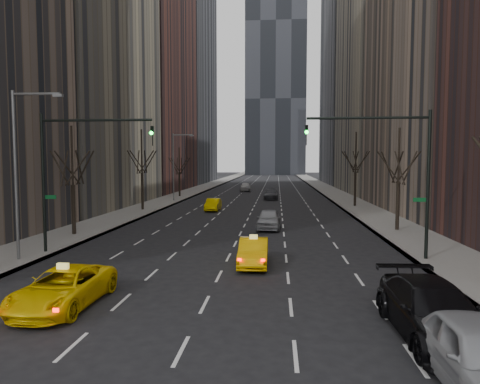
% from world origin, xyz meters
% --- Properties ---
extents(ground, '(400.00, 400.00, 0.00)m').
position_xyz_m(ground, '(0.00, 0.00, 0.00)').
color(ground, black).
rests_on(ground, ground).
extents(sidewalk_left, '(4.50, 320.00, 0.15)m').
position_xyz_m(sidewalk_left, '(-12.25, 70.00, 0.07)').
color(sidewalk_left, slate).
rests_on(sidewalk_left, ground).
extents(sidewalk_right, '(4.50, 320.00, 0.15)m').
position_xyz_m(sidewalk_right, '(12.25, 70.00, 0.07)').
color(sidewalk_right, slate).
rests_on(sidewalk_right, ground).
extents(bld_left_far, '(14.00, 28.00, 44.00)m').
position_xyz_m(bld_left_far, '(-21.50, 66.00, 22.00)').
color(bld_left_far, brown).
rests_on(bld_left_far, ground).
extents(bld_left_deep, '(14.00, 30.00, 60.00)m').
position_xyz_m(bld_left_deep, '(-21.50, 96.00, 30.00)').
color(bld_left_deep, slate).
rests_on(bld_left_deep, ground).
extents(bld_right_far, '(14.00, 28.00, 50.00)m').
position_xyz_m(bld_right_far, '(21.50, 64.00, 25.00)').
color(bld_right_far, tan).
rests_on(bld_right_far, ground).
extents(bld_right_deep, '(14.00, 30.00, 58.00)m').
position_xyz_m(bld_right_deep, '(21.50, 95.00, 29.00)').
color(bld_right_deep, slate).
rests_on(bld_right_deep, ground).
extents(tower_far, '(24.00, 24.00, 120.00)m').
position_xyz_m(tower_far, '(2.00, 170.00, 60.00)').
color(tower_far, black).
rests_on(tower_far, ground).
extents(tree_lw_b, '(3.36, 3.50, 7.82)m').
position_xyz_m(tree_lw_b, '(-12.00, 18.00, 3.72)').
color(tree_lw_b, black).
rests_on(tree_lw_b, ground).
extents(tree_lw_c, '(3.36, 3.50, 8.74)m').
position_xyz_m(tree_lw_c, '(-12.00, 34.00, 4.04)').
color(tree_lw_c, black).
rests_on(tree_lw_c, ground).
extents(tree_lw_d, '(3.36, 3.50, 7.36)m').
position_xyz_m(tree_lw_d, '(-12.00, 52.00, 3.56)').
color(tree_lw_d, black).
rests_on(tree_lw_d, ground).
extents(tree_rw_b, '(3.36, 3.50, 7.82)m').
position_xyz_m(tree_rw_b, '(12.00, 22.00, 3.72)').
color(tree_rw_b, black).
rests_on(tree_rw_b, ground).
extents(tree_rw_c, '(3.36, 3.50, 8.74)m').
position_xyz_m(tree_rw_c, '(12.00, 40.00, 4.04)').
color(tree_rw_c, black).
rests_on(tree_rw_c, ground).
extents(traffic_mast_left, '(6.69, 0.39, 8.00)m').
position_xyz_m(traffic_mast_left, '(-9.11, 12.00, 5.49)').
color(traffic_mast_left, black).
rests_on(traffic_mast_left, ground).
extents(traffic_mast_right, '(6.69, 0.39, 8.00)m').
position_xyz_m(traffic_mast_right, '(9.11, 12.00, 5.49)').
color(traffic_mast_right, black).
rests_on(traffic_mast_right, ground).
extents(streetlight_near, '(2.83, 0.22, 9.00)m').
position_xyz_m(streetlight_near, '(-10.84, 10.00, 5.62)').
color(streetlight_near, slate).
rests_on(streetlight_near, ground).
extents(streetlight_far, '(2.83, 0.22, 9.00)m').
position_xyz_m(streetlight_far, '(-10.84, 45.00, 5.62)').
color(streetlight_far, slate).
rests_on(streetlight_far, ground).
extents(taxi_suv, '(2.49, 5.20, 1.43)m').
position_xyz_m(taxi_suv, '(-5.20, 3.30, 0.71)').
color(taxi_suv, yellow).
rests_on(taxi_suv, ground).
extents(taxi_sedan, '(1.51, 4.24, 1.39)m').
position_xyz_m(taxi_sedan, '(1.51, 10.28, 0.70)').
color(taxi_sedan, '#EBAC04').
rests_on(taxi_sedan, ground).
extents(silver_sedan_ahead, '(2.01, 4.66, 1.57)m').
position_xyz_m(silver_sedan_ahead, '(2.08, 22.50, 0.78)').
color(silver_sedan_ahead, '#999BA0').
rests_on(silver_sedan_ahead, ground).
extents(parked_suv_black, '(2.56, 5.88, 1.68)m').
position_xyz_m(parked_suv_black, '(7.50, 1.58, 0.84)').
color(parked_suv_black, black).
rests_on(parked_suv_black, ground).
extents(parked_sedan_silver, '(2.07, 4.99, 1.69)m').
position_xyz_m(parked_sedan_silver, '(7.50, -1.48, 0.85)').
color(parked_sedan_silver, '#97999E').
rests_on(parked_sedan_silver, ground).
extents(far_taxi, '(1.43, 4.06, 1.34)m').
position_xyz_m(far_taxi, '(-4.25, 34.59, 0.67)').
color(far_taxi, yellow).
rests_on(far_taxi, ground).
extents(far_suv_grey, '(2.00, 4.85, 1.40)m').
position_xyz_m(far_suv_grey, '(1.88, 49.48, 0.70)').
color(far_suv_grey, '#333338').
rests_on(far_suv_grey, ground).
extents(far_car_white, '(2.18, 4.79, 1.59)m').
position_xyz_m(far_car_white, '(-2.97, 66.03, 0.80)').
color(far_car_white, silver).
rests_on(far_car_white, ground).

